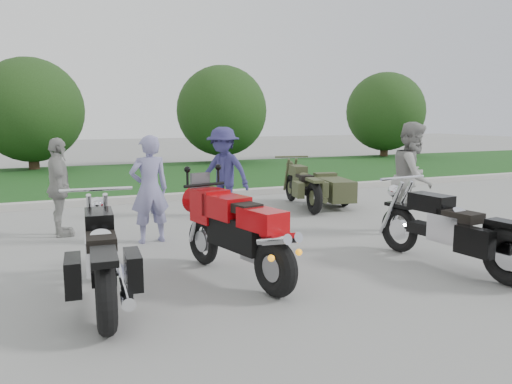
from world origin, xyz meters
name	(u,v)px	position (x,y,z in m)	size (l,w,h in m)	color
ground	(274,271)	(0.00, 0.00, 0.00)	(80.00, 80.00, 0.00)	gray
curb	(167,197)	(0.00, 6.00, 0.07)	(60.00, 0.30, 0.15)	#B6B3AB
grass_strip	(137,178)	(0.00, 10.15, 0.07)	(60.00, 8.00, 0.14)	#21531C
tree_mid_left	(31,110)	(-3.00, 13.50, 2.19)	(3.60, 3.60, 4.00)	#3F2B1C
tree_mid_right	(222,111)	(4.00, 13.50, 2.19)	(3.60, 3.60, 4.00)	#3F2B1C
tree_far_right	(386,112)	(12.00, 13.50, 2.19)	(3.60, 3.60, 4.00)	#3F2B1C
sportbike_red	(238,231)	(-0.54, -0.13, 0.62)	(0.75, 2.18, 1.05)	black
cruiser_left	(103,261)	(-2.15, -0.35, 0.48)	(0.45, 2.45, 0.94)	black
cruiser_right	(456,233)	(2.23, -0.82, 0.48)	(0.58, 2.43, 0.94)	black
cruiser_sidecar	(321,188)	(2.90, 3.76, 0.42)	(1.37, 2.31, 0.89)	black
person_stripe	(149,189)	(-1.16, 2.15, 0.85)	(0.62, 0.41, 1.70)	#817FAC
person_grey	(413,178)	(3.11, 1.07, 0.95)	(0.92, 0.72, 1.89)	gray
person_denim	(223,172)	(0.61, 3.69, 0.89)	(1.15, 0.66, 1.78)	navy
person_back	(59,187)	(-2.45, 3.14, 0.82)	(0.96, 0.40, 1.64)	#9A9A94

